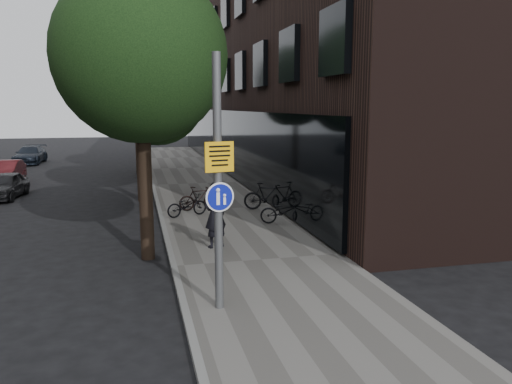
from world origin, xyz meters
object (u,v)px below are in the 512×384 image
object	(u,v)px
pedestrian	(215,215)
parked_bike_facade_near	(284,211)
parked_car_near	(5,185)
signpost	(218,184)

from	to	relation	value
pedestrian	parked_bike_facade_near	bearing A→B (deg)	-162.27
parked_car_near	signpost	bearing A→B (deg)	-57.95
signpost	parked_car_near	size ratio (longest dim) A/B	1.45
signpost	parked_bike_facade_near	size ratio (longest dim) A/B	3.01
pedestrian	parked_car_near	world-z (taller)	pedestrian
parked_bike_facade_near	parked_car_near	distance (m)	13.24
parked_car_near	pedestrian	bearing A→B (deg)	-47.18
pedestrian	parked_bike_facade_near	distance (m)	3.59
pedestrian	parked_car_near	distance (m)	12.96
parked_bike_facade_near	signpost	bearing A→B (deg)	167.57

